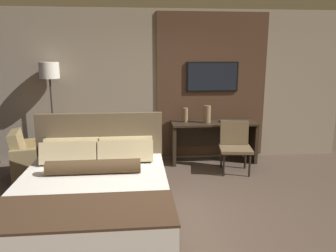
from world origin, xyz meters
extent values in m
plane|color=#4C3D33|center=(0.00, 0.00, 0.00)|extent=(16.00, 16.00, 0.00)
cube|color=gray|center=(0.00, 2.60, 1.40)|extent=(7.20, 0.06, 2.80)
cube|color=#4C3323|center=(1.03, 2.56, 1.40)|extent=(2.08, 0.03, 2.70)
cube|color=#33281E|center=(-0.91, -0.13, 0.11)|extent=(1.64, 1.99, 0.22)
cube|color=silver|center=(-0.91, -0.13, 0.42)|extent=(1.69, 2.05, 0.40)
cube|color=#422D1E|center=(-0.91, -0.79, 0.63)|extent=(1.70, 0.72, 0.02)
cube|color=brown|center=(-0.91, 0.94, 0.60)|extent=(1.72, 0.08, 1.21)
cube|color=#C6B284|center=(-1.27, 0.80, 0.76)|extent=(0.71, 0.23, 0.31)
cube|color=#C6B284|center=(-0.54, 0.80, 0.76)|extent=(0.71, 0.23, 0.31)
cube|color=#C6B284|center=(-1.27, 0.59, 0.76)|extent=(0.71, 0.25, 0.32)
cube|color=#C6B284|center=(-0.54, 0.59, 0.76)|extent=(0.71, 0.25, 0.32)
cylinder|color=#4C3823|center=(-0.91, 0.17, 0.70)|extent=(1.10, 0.17, 0.17)
cube|color=#2D2319|center=(1.03, 2.28, 0.75)|extent=(1.58, 0.51, 0.03)
cube|color=#2D2319|center=(0.27, 2.28, 0.36)|extent=(0.06, 0.46, 0.73)
cube|color=#2D2319|center=(1.79, 2.28, 0.36)|extent=(0.06, 0.46, 0.73)
cube|color=#2D2319|center=(1.03, 2.51, 0.44)|extent=(1.46, 0.02, 0.36)
cube|color=black|center=(1.03, 2.52, 1.58)|extent=(0.98, 0.04, 0.55)
cube|color=black|center=(1.03, 2.50, 1.58)|extent=(0.92, 0.01, 0.51)
cube|color=brown|center=(1.28, 1.68, 0.42)|extent=(0.60, 0.58, 0.05)
cube|color=brown|center=(1.31, 1.90, 0.65)|extent=(0.50, 0.17, 0.42)
cylinder|color=black|center=(1.04, 1.52, 0.20)|extent=(0.04, 0.04, 0.39)
cylinder|color=black|center=(1.46, 1.45, 0.20)|extent=(0.04, 0.04, 0.39)
cylinder|color=black|center=(1.10, 1.91, 0.20)|extent=(0.04, 0.04, 0.39)
cylinder|color=black|center=(1.51, 1.85, 0.20)|extent=(0.04, 0.04, 0.39)
cube|color=olive|center=(-2.01, 1.75, 0.22)|extent=(0.84, 0.71, 0.44)
cube|color=olive|center=(-2.30, 1.69, 0.62)|extent=(0.31, 0.60, 0.38)
cube|color=olive|center=(-1.94, 1.42, 0.29)|extent=(0.74, 0.25, 0.58)
cube|color=olive|center=(-2.08, 2.08, 0.29)|extent=(0.74, 0.25, 0.58)
cylinder|color=#282623|center=(-1.88, 2.34, 0.01)|extent=(0.28, 0.28, 0.03)
cylinder|color=#332D28|center=(-1.88, 2.34, 0.81)|extent=(0.03, 0.03, 1.62)
cylinder|color=silver|center=(-1.88, 2.34, 1.72)|extent=(0.34, 0.34, 0.28)
cylinder|color=#846647|center=(0.90, 2.26, 0.92)|extent=(0.13, 0.13, 0.32)
cylinder|color=#846647|center=(0.51, 2.37, 0.89)|extent=(0.10, 0.10, 0.26)
cube|color=#332D28|center=(1.26, 2.29, 0.78)|extent=(0.24, 0.19, 0.03)
camera|label=1|loc=(-0.39, -3.54, 2.00)|focal=35.00mm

